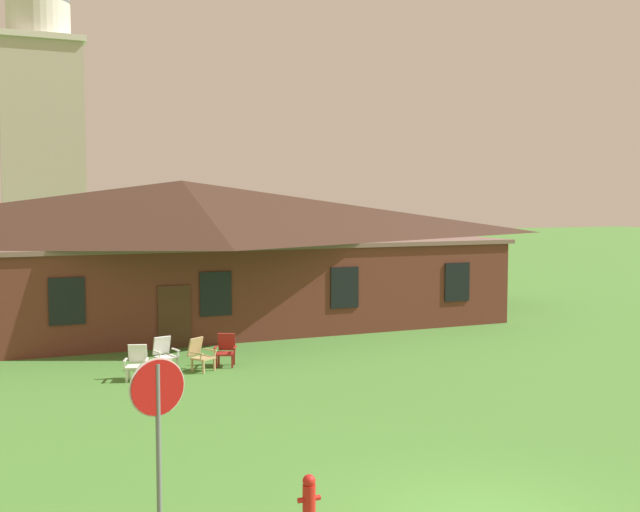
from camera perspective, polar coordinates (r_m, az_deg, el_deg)
name	(u,v)px	position (r m, az deg, el deg)	size (l,w,h in m)	color
brick_building	(182,251)	(30.87, -10.26, 0.38)	(25.04, 10.40, 5.71)	brown
dome_tower	(41,127)	(51.45, -20.11, 9.01)	(5.18, 5.18, 20.60)	#BCB29E
stop_sign	(158,417)	(10.74, -12.02, -11.69)	(0.79, 0.22, 2.82)	slate
lawn_chair_by_porch	(137,362)	(21.75, -13.54, -7.69)	(0.75, 0.81, 0.96)	silver
lawn_chair_near_door	(165,353)	(22.82, -11.55, -7.10)	(0.73, 0.78, 0.96)	white
lawn_chair_left_end	(200,354)	(22.49, -8.96, -7.23)	(0.84, 0.87, 0.96)	tan
lawn_chair_middle	(226,349)	(23.06, -7.05, -6.92)	(0.79, 0.84, 0.96)	maroon
fire_hydrant	(309,501)	(12.15, -0.82, -17.86)	(0.36, 0.28, 0.79)	red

